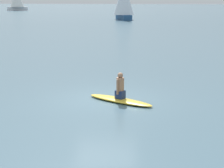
{
  "coord_description": "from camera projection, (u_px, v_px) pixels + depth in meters",
  "views": [
    {
      "loc": [
        -15.24,
        -1.83,
        4.03
      ],
      "look_at": [
        -0.19,
        -0.28,
        0.67
      ],
      "focal_mm": 63.4,
      "sensor_mm": 36.0,
      "label": 1
    }
  ],
  "objects": [
    {
      "name": "person_paddler",
      "position": [
        120.0,
        87.0,
        15.31
      ],
      "size": [
        0.42,
        0.43,
        1.03
      ],
      "rotation": [
        0.0,
        0.0,
        1.02
      ],
      "color": "navy",
      "rests_on": "surfboard"
    },
    {
      "name": "surfboard",
      "position": [
        120.0,
        100.0,
        15.42
      ],
      "size": [
        2.1,
        2.85,
        0.14
      ],
      "primitive_type": "ellipsoid",
      "rotation": [
        0.0,
        0.0,
        1.02
      ],
      "color": "gold",
      "rests_on": "ground"
    },
    {
      "name": "ground_plane",
      "position": [
        105.0,
        99.0,
        15.86
      ],
      "size": [
        400.0,
        400.0,
        0.0
      ],
      "primitive_type": "plane",
      "color": "slate"
    }
  ]
}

